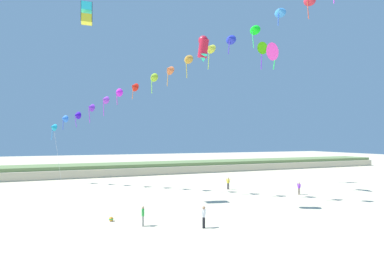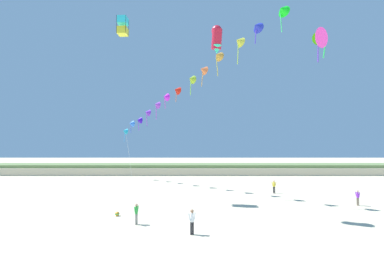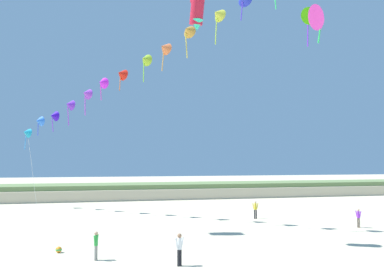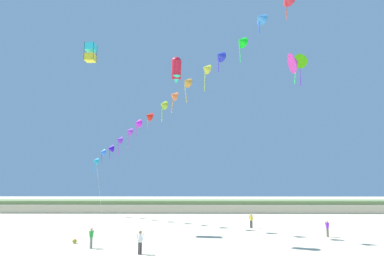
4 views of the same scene
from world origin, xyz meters
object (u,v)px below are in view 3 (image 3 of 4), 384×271
beach_ball (59,250)px  person_near_left (96,244)px  large_kite_low_lead (197,11)px  person_far_left (179,247)px  person_near_right (255,208)px  large_kite_high_solo (319,17)px  large_kite_outer_drift (308,17)px  person_mid_center (358,217)px

beach_ball → person_near_left: bearing=-48.1°
large_kite_low_lead → beach_ball: 17.40m
person_near_left → person_far_left: person_far_left is taller
person_near_right → large_kite_high_solo: large_kite_high_solo is taller
person_near_left → beach_ball: 3.24m
large_kite_low_lead → large_kite_outer_drift: bearing=39.2°
large_kite_outer_drift → beach_ball: large_kite_outer_drift is taller
person_far_left → person_mid_center: bearing=26.9°
person_mid_center → large_kite_high_solo: 17.43m
large_kite_low_lead → beach_ball: large_kite_low_lead is taller
large_kite_low_lead → beach_ball: size_ratio=6.95×
large_kite_high_solo → beach_ball: (-21.04, -6.31, -17.88)m
person_near_left → large_kite_low_lead: bearing=24.1°
person_far_left → large_kite_outer_drift: size_ratio=0.40×
person_near_right → person_far_left: person_far_left is taller
person_mid_center → large_kite_outer_drift: size_ratio=0.37×
person_mid_center → person_far_left: person_far_left is taller
person_near_left → large_kite_outer_drift: bearing=35.3°
person_near_left → person_mid_center: 21.42m
person_far_left → large_kite_high_solo: 25.07m
large_kite_high_solo → beach_ball: size_ratio=9.87×
person_mid_center → beach_ball: person_mid_center is taller
large_kite_outer_drift → large_kite_high_solo: bearing=-111.1°
person_near_right → beach_ball: 19.49m
person_near_right → large_kite_low_lead: (-8.02, -9.88, 14.43)m
person_mid_center → large_kite_high_solo: large_kite_high_solo is taller
person_near_right → person_mid_center: (6.15, -6.60, -0.06)m
person_near_left → person_far_left: bearing=-27.8°
person_mid_center → beach_ball: 22.96m
person_near_left → person_mid_center: bearing=16.6°
person_near_right → person_far_left: bearing=-124.4°
person_near_right → beach_ball: bearing=-147.9°
person_near_right → person_near_left: bearing=-138.5°
beach_ball → large_kite_low_lead: bearing=3.3°
person_far_left → large_kite_low_lead: size_ratio=0.65×
large_kite_low_lead → beach_ball: bearing=-176.7°
person_near_left → large_kite_high_solo: size_ratio=0.43×
large_kite_low_lead → person_far_left: bearing=-113.5°
person_near_left → person_far_left: (4.17, -2.19, 0.06)m
person_mid_center → person_far_left: bearing=-153.1°
large_kite_high_solo → beach_ball: 28.32m
person_near_left → large_kite_outer_drift: size_ratio=0.37×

